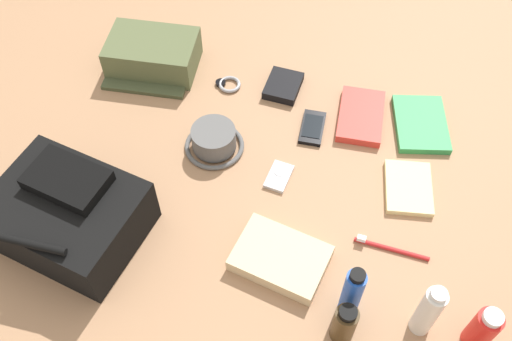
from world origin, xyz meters
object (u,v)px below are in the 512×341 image
at_px(cologne_bottle, 344,324).
at_px(travel_guidebook, 361,116).
at_px(deodorant_spray, 352,293).
at_px(wristwatch, 228,84).
at_px(paperback_novel, 421,124).
at_px(media_player, 279,176).
at_px(notepad, 408,188).
at_px(folded_towel, 280,258).
at_px(toothbrush, 387,247).
at_px(bucket_hat, 214,140).
at_px(sunscreen_spray, 483,329).
at_px(cell_phone, 312,128).
at_px(toothpaste_tube, 428,311).
at_px(wallet, 284,86).
at_px(toiletry_pouch, 153,55).
at_px(backpack, 68,214).

xyz_separation_m(cologne_bottle, travel_guidebook, (0.04, -0.59, -0.05)).
xyz_separation_m(deodorant_spray, wristwatch, (0.42, -0.57, -0.07)).
height_order(paperback_novel, media_player, paperback_novel).
xyz_separation_m(notepad, folded_towel, (0.26, 0.26, 0.01)).
distance_m(cologne_bottle, notepad, 0.41).
xyz_separation_m(media_player, notepad, (-0.31, -0.04, 0.00)).
distance_m(travel_guidebook, toothbrush, 0.39).
relative_size(bucket_hat, folded_towel, 0.76).
bearing_deg(sunscreen_spray, toothbrush, -40.61).
relative_size(bucket_hat, cell_phone, 1.35).
bearing_deg(cell_phone, toothpaste_tube, 123.56).
relative_size(toothpaste_tube, media_player, 1.86).
bearing_deg(notepad, deodorant_spray, 65.69).
bearing_deg(media_player, wallet, -80.05).
bearing_deg(cologne_bottle, toiletry_pouch, -45.54).
height_order(cell_phone, notepad, notepad).
distance_m(toiletry_pouch, folded_towel, 0.71).
relative_size(deodorant_spray, cologne_bottle, 1.37).
bearing_deg(toiletry_pouch, toothpaste_tube, 143.16).
bearing_deg(toothbrush, toiletry_pouch, -31.21).
bearing_deg(bucket_hat, paperback_novel, -158.86).
bearing_deg(wristwatch, toiletry_pouch, -5.84).
relative_size(toothpaste_tube, wallet, 1.53).
relative_size(deodorant_spray, travel_guidebook, 0.90).
bearing_deg(toiletry_pouch, cell_phone, 165.69).
relative_size(backpack, wallet, 3.24).
distance_m(travel_guidebook, media_player, 0.29).
relative_size(deodorant_spray, wristwatch, 2.36).
relative_size(cell_phone, notepad, 0.75).
relative_size(sunscreen_spray, cell_phone, 1.15).
height_order(toiletry_pouch, wristwatch, toiletry_pouch).
bearing_deg(cell_phone, travel_guidebook, -150.85).
bearing_deg(notepad, toiletry_pouch, -26.87).
relative_size(toiletry_pouch, folded_towel, 1.27).
bearing_deg(folded_towel, toothpaste_tube, 166.33).
bearing_deg(notepad, cell_phone, -34.81).
bearing_deg(notepad, media_player, -0.70).
xyz_separation_m(bucket_hat, toothpaste_tube, (-0.54, 0.35, 0.05)).
bearing_deg(deodorant_spray, cologne_bottle, 86.12).
bearing_deg(paperback_novel, folded_towel, 59.96).
xyz_separation_m(backpack, toothpaste_tube, (-0.79, 0.04, 0.01)).
bearing_deg(wallet, deodorant_spray, 118.41).
distance_m(cell_phone, toothbrush, 0.38).
height_order(deodorant_spray, travel_guidebook, deodorant_spray).
bearing_deg(travel_guidebook, backpack, 39.69).
bearing_deg(wallet, sunscreen_spray, 135.71).
bearing_deg(cell_phone, wristwatch, -21.27).
bearing_deg(wallet, toothbrush, 131.94).
distance_m(bucket_hat, toothpaste_tube, 0.65).
distance_m(toiletry_pouch, wristwatch, 0.23).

